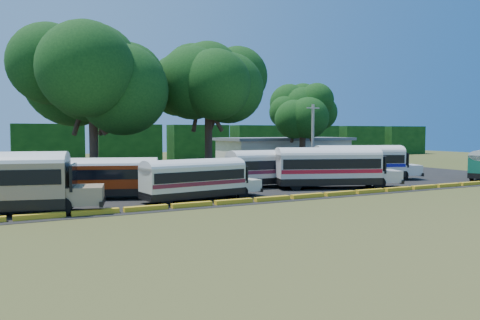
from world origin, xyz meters
name	(u,v)px	position (x,y,z in m)	size (l,w,h in m)	color
ground	(298,201)	(0.00, 0.00, 0.00)	(160.00, 160.00, 0.00)	#3A4617
asphalt_strip	(234,183)	(1.00, 12.00, 0.01)	(64.00, 24.00, 0.02)	black
curb	(290,197)	(0.00, 1.00, 0.15)	(53.70, 0.45, 0.30)	yellow
terminal_building	(284,151)	(18.00, 30.00, 2.03)	(19.00, 9.00, 4.00)	silver
treeline_backdrop	(129,143)	(0.00, 48.00, 3.00)	(130.00, 4.00, 6.00)	black
bus_red	(109,175)	(-11.46, 7.21, 1.71)	(9.26, 5.11, 2.97)	black
bus_cream_west	(196,177)	(-6.20, 3.47, 1.66)	(9.17, 3.39, 2.94)	black
bus_cream_east	(274,166)	(3.09, 8.23, 1.83)	(9.91, 2.68, 3.24)	black
bus_white_red	(330,165)	(6.57, 4.85, 1.99)	(10.94, 6.00, 3.51)	black
bus_white_blue	(361,160)	(13.63, 8.95, 1.97)	(10.86, 5.98, 3.48)	black
tree_west	(92,73)	(-10.71, 17.31, 10.14)	(12.22, 12.22, 14.65)	#35261A
tree_center	(208,76)	(1.59, 19.33, 10.81)	(9.67, 9.67, 14.42)	#35261A
tree_east	(303,108)	(16.72, 23.57, 7.87)	(7.19, 7.19, 10.59)	#35261A
utility_pole	(313,139)	(11.85, 14.64, 4.00)	(1.60, 0.30, 7.79)	gray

